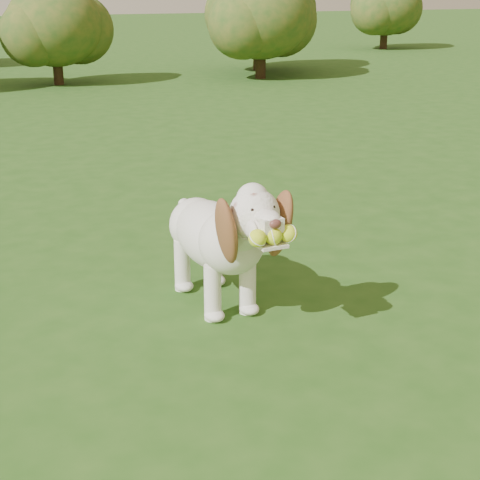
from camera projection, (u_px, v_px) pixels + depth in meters
name	position (u px, v px, depth m)	size (l,w,h in m)	color
ground	(152.00, 322.00, 3.35)	(80.00, 80.00, 0.00)	#224B15
dog	(220.00, 234.00, 3.40)	(0.37, 1.06, 0.69)	white
shrub_f	(259.00, 5.00, 13.22)	(1.88, 1.88, 1.95)	#382314
shrub_h	(386.00, 5.00, 17.93)	(1.73, 1.73, 1.79)	#382314
shrub_c	(54.00, 25.00, 11.27)	(1.48, 1.48, 1.54)	#382314
shrub_d	(261.00, 15.00, 12.02)	(1.67, 1.67, 1.73)	#382314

